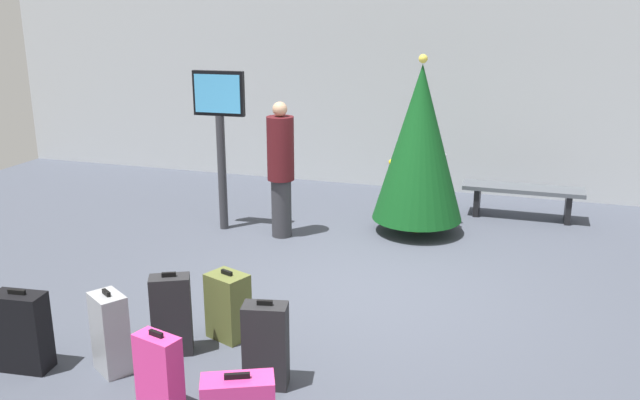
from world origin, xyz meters
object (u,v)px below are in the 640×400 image
flight_info_kiosk (220,124)px  suitcase_3 (159,375)px  holiday_tree (420,143)px  waiting_bench (523,194)px  suitcase_0 (266,346)px  suitcase_4 (22,332)px  suitcase_1 (172,315)px  suitcase_6 (110,333)px  suitcase_2 (228,306)px  traveller_0 (281,167)px

flight_info_kiosk → suitcase_3: (1.48, -4.25, -1.16)m
holiday_tree → waiting_bench: bearing=38.5°
suitcase_0 → suitcase_4: size_ratio=1.03×
waiting_bench → suitcase_0: size_ratio=2.24×
suitcase_1 → suitcase_0: bearing=-13.9°
suitcase_6 → suitcase_3: bearing=-30.9°
waiting_bench → suitcase_2: bearing=-118.5°
suitcase_1 → suitcase_4: suitcase_1 is taller
traveller_0 → suitcase_6: traveller_0 is taller
waiting_bench → suitcase_2: (-2.56, -4.71, -0.05)m
traveller_0 → suitcase_3: (0.58, -4.19, -0.64)m
suitcase_0 → suitcase_2: size_ratio=1.13×
holiday_tree → suitcase_1: size_ratio=3.09×
flight_info_kiosk → suitcase_4: 4.17m
holiday_tree → suitcase_2: holiday_tree is taller
suitcase_1 → waiting_bench: bearing=60.4°
suitcase_0 → suitcase_2: (-0.66, 0.68, -0.05)m
holiday_tree → suitcase_1: (-1.53, -4.04, -0.89)m
flight_info_kiosk → suitcase_1: 3.72m
traveller_0 → waiting_bench: bearing=30.4°
holiday_tree → flight_info_kiosk: size_ratio=1.10×
suitcase_6 → suitcase_0: bearing=7.7°
waiting_bench → suitcase_6: suitcase_6 is taller
traveller_0 → suitcase_3: bearing=-82.1°
flight_info_kiosk → suitcase_2: 3.48m
suitcase_2 → suitcase_6: bearing=-129.0°
suitcase_1 → holiday_tree: bearing=69.2°
flight_info_kiosk → suitcase_4: flight_info_kiosk is taller
traveller_0 → suitcase_6: 3.81m
holiday_tree → suitcase_2: bearing=-108.1°
holiday_tree → suitcase_0: holiday_tree is taller
suitcase_1 → suitcase_6: 0.56m
suitcase_1 → suitcase_6: suitcase_1 is taller
holiday_tree → suitcase_2: (-1.18, -3.61, -0.94)m
waiting_bench → suitcase_0: bearing=-109.4°
waiting_bench → traveller_0: size_ratio=0.94×
suitcase_0 → suitcase_1: 1.05m
suitcase_2 → suitcase_4: (-1.45, -1.07, 0.03)m
suitcase_2 → suitcase_3: (0.03, -1.30, 0.01)m
flight_info_kiosk → suitcase_2: flight_info_kiosk is taller
suitcase_6 → traveller_0: bearing=87.7°
waiting_bench → traveller_0: traveller_0 is taller
holiday_tree → waiting_bench: (1.38, 1.10, -0.89)m
flight_info_kiosk → suitcase_3: size_ratio=3.13×
flight_info_kiosk → holiday_tree: bearing=14.3°
waiting_bench → suitcase_1: 5.91m
traveller_0 → suitcase_1: bearing=-86.6°
flight_info_kiosk → suitcase_6: (0.75, -3.81, -1.14)m
holiday_tree → suitcase_0: (-0.52, -4.29, -0.89)m
holiday_tree → traveller_0: bearing=-157.3°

